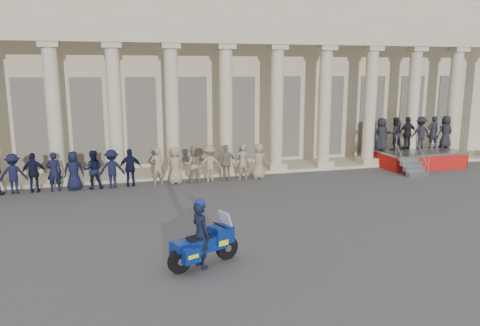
# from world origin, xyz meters

# --- Properties ---
(ground) EXTENTS (90.00, 90.00, 0.00)m
(ground) POSITION_xyz_m (0.00, 0.00, 0.00)
(ground) COLOR #3F3F41
(ground) RESTS_ON ground
(building) EXTENTS (40.00, 12.50, 9.00)m
(building) POSITION_xyz_m (-0.00, 14.74, 4.52)
(building) COLOR tan
(building) RESTS_ON ground
(officer_rank) EXTENTS (15.63, 0.64, 1.69)m
(officer_rank) POSITION_xyz_m (-4.97, 6.74, 0.85)
(officer_rank) COLOR black
(officer_rank) RESTS_ON ground
(reviewing_stand) EXTENTS (4.86, 4.10, 2.62)m
(reviewing_stand) POSITION_xyz_m (11.58, 7.55, 1.46)
(reviewing_stand) COLOR gray
(reviewing_stand) RESTS_ON ground
(motorcycle) EXTENTS (2.03, 1.25, 1.37)m
(motorcycle) POSITION_xyz_m (-1.83, -2.57, 0.59)
(motorcycle) COLOR black
(motorcycle) RESTS_ON ground
(rider) EXTENTS (0.64, 0.76, 1.87)m
(rider) POSITION_xyz_m (-1.94, -2.62, 0.93)
(rider) COLOR black
(rider) RESTS_ON ground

